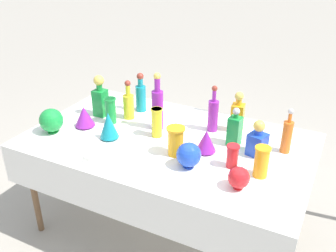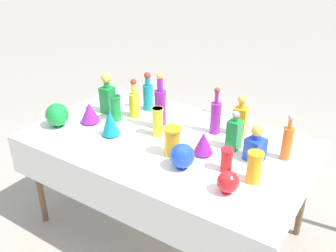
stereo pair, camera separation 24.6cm
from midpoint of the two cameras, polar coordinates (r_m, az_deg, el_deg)
ground_plane at (r=2.95m, az=-2.47°, el=-15.12°), size 40.00×40.00×0.00m
display_table at (r=2.51m, az=-3.15°, el=-3.46°), size 1.88×1.13×0.76m
tall_bottle_0 at (r=2.79m, az=-8.54°, el=3.24°), size 0.08×0.08×0.30m
tall_bottle_1 at (r=2.59m, az=-4.33°, el=2.89°), size 0.08×0.08×0.41m
tall_bottle_2 at (r=2.89m, az=-6.61°, el=4.61°), size 0.08×0.08×0.31m
tall_bottle_3 at (r=2.39m, az=14.92°, el=-1.46°), size 0.06×0.06×0.30m
tall_bottle_4 at (r=2.57m, az=4.19°, el=1.80°), size 0.07×0.07×0.33m
square_decanter_0 at (r=2.33m, az=10.58°, el=-2.25°), size 0.13×0.13×0.23m
square_decanter_1 at (r=2.58m, az=7.90°, el=1.68°), size 0.09×0.09×0.29m
square_decanter_2 at (r=2.86m, az=-12.74°, el=4.18°), size 0.09×0.09×0.32m
square_decanter_3 at (r=2.41m, az=7.28°, el=-0.61°), size 0.09×0.09×0.26m
slender_vase_0 at (r=2.29m, az=-1.89°, el=-2.25°), size 0.12×0.12×0.19m
slender_vase_1 at (r=2.51m, az=-4.54°, el=0.59°), size 0.08×0.08×0.20m
slender_vase_2 at (r=2.74m, az=-11.31°, el=2.38°), size 0.09×0.09×0.19m
slender_vase_3 at (r=2.19m, az=6.66°, el=-4.55°), size 0.08×0.08×0.14m
slender_vase_4 at (r=2.13m, az=10.88°, el=-5.34°), size 0.09×0.09×0.19m
fluted_vase_0 at (r=2.33m, az=2.84°, el=-2.36°), size 0.13×0.13×0.15m
fluted_vase_1 at (r=2.53m, az=-11.80°, el=0.07°), size 0.13×0.13×0.19m
fluted_vase_2 at (r=2.73m, az=-15.17°, el=1.39°), size 0.14×0.14×0.15m
round_bowl_0 at (r=2.18m, az=-0.05°, el=-4.52°), size 0.15×0.15×0.16m
round_bowl_1 at (r=2.72m, az=-19.87°, el=0.74°), size 0.16×0.16×0.17m
round_bowl_2 at (r=2.02m, az=7.32°, el=-7.94°), size 0.12×0.12×0.13m
price_tag_left at (r=2.32m, az=-15.40°, el=-5.14°), size 0.06×0.02×0.04m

